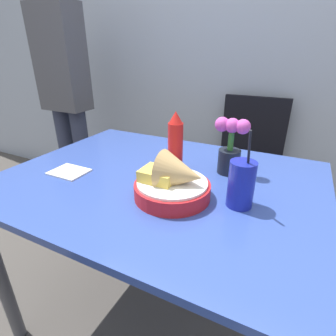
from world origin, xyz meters
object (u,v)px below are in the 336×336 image
Objects in this scene: food_basket at (175,182)px; person_standing at (65,88)px; chair_far_window at (248,156)px; drink_cup at (241,186)px; ketchup_bottle at (175,143)px; flower_vase at (230,146)px.

person_standing is (-1.15, 0.68, 0.14)m from food_basket.
drink_cup is (0.13, -0.94, 0.27)m from chair_far_window.
food_basket is 1.04× the size of ketchup_bottle.
ketchup_bottle is at bearing -24.72° from person_standing.
flower_vase is at bearing 20.77° from ketchup_bottle.
food_basket is 0.20m from drink_cup.
flower_vase is at bearing -86.66° from chair_far_window.
flower_vase is (-0.09, 0.21, 0.04)m from drink_cup.
ketchup_bottle is 0.14× the size of person_standing.
drink_cup is (0.19, 0.05, 0.01)m from food_basket.
person_standing reaches higher than food_basket.
food_basket is at bearing -111.10° from flower_vase.
food_basket is at bearing -166.21° from drink_cup.
person_standing is (-1.25, 0.42, 0.09)m from flower_vase.
drink_cup reaches higher than ketchup_bottle.
chair_far_window reaches higher than food_basket.
chair_far_window is 0.56× the size of person_standing.
person_standing reaches higher than drink_cup.
drink_cup is 0.24m from flower_vase.
drink_cup is at bearing 13.79° from food_basket.
ketchup_bottle is 0.20m from flower_vase.
food_basket is 1.14× the size of flower_vase.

